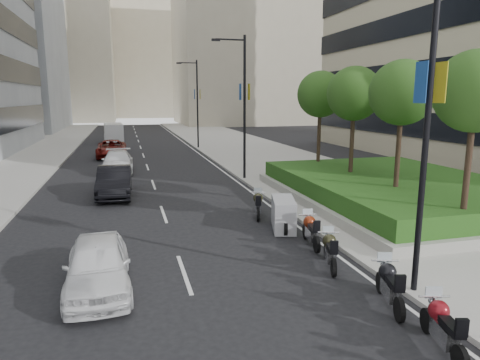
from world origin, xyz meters
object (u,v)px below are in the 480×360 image
object	(u,v)px
motorcycle_6	(258,204)
delivery_van	(114,134)
car_a	(98,265)
car_c	(118,162)
lamp_post_2	(196,100)
motorcycle_2	(390,285)
car_d	(112,149)
motorcycle_4	(311,230)
lamp_post_0	(423,105)
motorcycle_1	(443,327)
car_b	(115,182)
motorcycle_3	(330,250)
lamp_post_1	(242,101)
motorcycle_5	(283,214)

from	to	relation	value
motorcycle_6	delivery_van	distance (m)	36.37
car_a	car_c	bearing A→B (deg)	87.20
lamp_post_2	car_a	world-z (taller)	lamp_post_2
lamp_post_2	motorcycle_2	bearing A→B (deg)	-91.39
motorcycle_6	car_d	distance (m)	23.00
motorcycle_4	lamp_post_2	bearing A→B (deg)	7.41
car_d	lamp_post_2	bearing A→B (deg)	28.08
lamp_post_0	car_c	world-z (taller)	lamp_post_0
motorcycle_1	car_c	distance (m)	25.50
motorcycle_4	car_b	world-z (taller)	car_b
motorcycle_6	car_a	xyz separation A→B (m)	(-6.49, -6.01, 0.18)
lamp_post_0	car_a	world-z (taller)	lamp_post_0
delivery_van	lamp_post_2	bearing A→B (deg)	-51.32
motorcycle_6	lamp_post_2	bearing A→B (deg)	13.07
lamp_post_2	car_b	distance (m)	22.52
car_c	delivery_van	bearing A→B (deg)	93.05
motorcycle_3	lamp_post_2	bearing A→B (deg)	15.92
motorcycle_2	car_d	xyz separation A→B (m)	(-7.56, 30.85, 0.21)
motorcycle_2	motorcycle_4	bearing A→B (deg)	17.11
lamp_post_0	motorcycle_2	xyz separation A→B (m)	(-0.86, -0.36, -4.51)
lamp_post_1	motorcycle_6	world-z (taller)	lamp_post_1
lamp_post_0	car_b	xyz separation A→B (m)	(-7.84, 14.32, -4.26)
lamp_post_2	motorcycle_4	world-z (taller)	lamp_post_2
motorcycle_1	car_b	world-z (taller)	car_b
lamp_post_2	delivery_van	bearing A→B (deg)	132.69
lamp_post_0	motorcycle_4	bearing A→B (deg)	101.44
motorcycle_6	motorcycle_3	bearing A→B (deg)	-159.46
motorcycle_5	car_a	world-z (taller)	car_a
lamp_post_2	motorcycle_6	xyz separation A→B (m)	(-1.58, -26.48, -4.52)
car_b	delivery_van	world-z (taller)	delivery_van
motorcycle_5	lamp_post_0	bearing A→B (deg)	-154.33
car_b	motorcycle_6	bearing A→B (deg)	-41.18
motorcycle_2	car_d	size ratio (longest dim) A/B	0.37
car_d	delivery_van	size ratio (longest dim) A/B	1.02
lamp_post_1	car_d	distance (m)	16.47
lamp_post_2	motorcycle_5	distance (m)	28.95
motorcycle_1	motorcycle_4	world-z (taller)	motorcycle_4
lamp_post_1	motorcycle_4	distance (m)	13.43
lamp_post_1	motorcycle_4	world-z (taller)	lamp_post_1
motorcycle_4	car_a	distance (m)	7.42
car_b	motorcycle_1	bearing A→B (deg)	-66.03
motorcycle_1	motorcycle_6	size ratio (longest dim) A/B	1.00
motorcycle_4	delivery_van	world-z (taller)	delivery_van
lamp_post_0	car_d	xyz separation A→B (m)	(-8.41, 30.49, -4.30)
motorcycle_3	motorcycle_6	bearing A→B (deg)	21.99
motorcycle_1	car_b	xyz separation A→B (m)	(-6.88, 16.71, 0.26)
motorcycle_2	delivery_van	distance (m)	45.24
motorcycle_4	motorcycle_5	world-z (taller)	motorcycle_5
lamp_post_2	motorcycle_3	distance (m)	32.96
lamp_post_0	motorcycle_2	distance (m)	4.60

